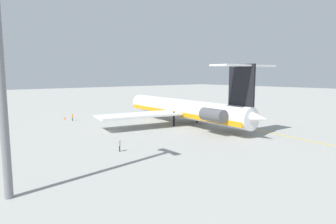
{
  "coord_description": "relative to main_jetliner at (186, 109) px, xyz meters",
  "views": [
    {
      "loc": [
        -43.47,
        55.45,
        10.42
      ],
      "look_at": [
        1.92,
        17.49,
        2.87
      ],
      "focal_mm": 31.14,
      "sensor_mm": 36.0,
      "label": 1
    }
  ],
  "objects": [
    {
      "name": "ground",
      "position": [
        -0.75,
        -13.58,
        -3.33
      ],
      "size": [
        370.45,
        370.45,
        0.0
      ],
      "primitive_type": "plane",
      "color": "#9E9E99"
    },
    {
      "name": "main_jetliner",
      "position": [
        0.0,
        0.0,
        0.0
      ],
      "size": [
        41.91,
        37.1,
        12.2
      ],
      "rotation": [
        0.0,
        0.0,
        -0.08
      ],
      "color": "white",
      "rests_on": "ground"
    },
    {
      "name": "ground_crew_near_nose",
      "position": [
        21.32,
        -13.58,
        -2.24
      ],
      "size": [
        0.27,
        0.44,
        1.71
      ],
      "rotation": [
        0.0,
        0.0,
        3.15
      ],
      "color": "black",
      "rests_on": "ground"
    },
    {
      "name": "ground_crew_near_tail",
      "position": [
        16.27,
        -19.04,
        -2.18
      ],
      "size": [
        0.29,
        0.42,
        1.81
      ],
      "rotation": [
        0.0,
        0.0,
        3.61
      ],
      "color": "black",
      "rests_on": "ground"
    },
    {
      "name": "ground_crew_portside",
      "position": [
        -10.21,
        22.05,
        -2.26
      ],
      "size": [
        0.43,
        0.27,
        1.68
      ],
      "rotation": [
        0.0,
        0.0,
        1.49
      ],
      "color": "black",
      "rests_on": "ground"
    },
    {
      "name": "ground_crew_starboard",
      "position": [
        19.85,
        16.58,
        -2.28
      ],
      "size": [
        0.42,
        0.26,
        1.65
      ],
      "rotation": [
        0.0,
        0.0,
        4.77
      ],
      "color": "black",
      "rests_on": "ground"
    },
    {
      "name": "safety_cone_nose",
      "position": [
        23.66,
        16.97,
        -3.05
      ],
      "size": [
        0.4,
        0.4,
        0.55
      ],
      "primitive_type": "cone",
      "color": "#EA590F",
      "rests_on": "ground"
    },
    {
      "name": "taxiway_centreline",
      "position": [
        1.17,
        -8.29,
        -3.32
      ],
      "size": [
        80.07,
        12.59,
        0.01
      ],
      "primitive_type": "cube",
      "rotation": [
        0.0,
        0.0,
        -0.15
      ],
      "color": "gold",
      "rests_on": "ground"
    }
  ]
}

